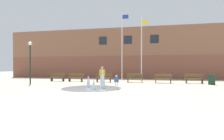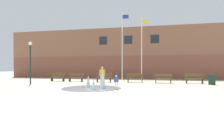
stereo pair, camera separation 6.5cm
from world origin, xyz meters
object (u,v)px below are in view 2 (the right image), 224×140
object	(u,v)px
park_bench_under_left_flagpole	(76,77)
adult_in_red	(102,74)
park_bench_under_right_flagpole	(135,78)
flagpole_left	(122,44)
child_with_pink_shirt	(116,81)
lamp_post_left_lane	(30,56)
park_bench_far_left	(58,77)
flagpole_right	(142,47)
park_bench_far_right	(194,78)
park_bench_center	(104,77)
trash_can	(212,80)
park_bench_near_trashcan	(163,78)

from	to	relation	value
park_bench_under_left_flagpole	adult_in_red	size ratio (longest dim) A/B	1.01
park_bench_under_right_flagpole	flagpole_left	xyz separation A→B (m)	(-1.64, 2.34, 3.77)
child_with_pink_shirt	lamp_post_left_lane	xyz separation A→B (m)	(-8.28, 2.15, 1.94)
park_bench_far_left	flagpole_right	world-z (taller)	flagpole_right
park_bench_under_right_flagpole	park_bench_far_right	distance (m)	5.57
park_bench_far_right	flagpole_right	world-z (taller)	flagpole_right
park_bench_center	trash_can	bearing A→B (deg)	-4.83
park_bench_center	park_bench_under_right_flagpole	bearing A→B (deg)	2.29
park_bench_under_right_flagpole	park_bench_near_trashcan	world-z (taller)	same
trash_can	flagpole_right	bearing A→B (deg)	151.84
park_bench_far_left	adult_in_red	xyz separation A→B (m)	(6.01, -3.48, 0.45)
lamp_post_left_lane	park_bench_under_left_flagpole	bearing A→B (deg)	53.48
park_bench_far_left	child_with_pink_shirt	bearing A→B (deg)	-37.84
park_bench_far_left	park_bench_near_trashcan	bearing A→B (deg)	-0.86
child_with_pink_shirt	park_bench_under_right_flagpole	bearing A→B (deg)	-108.19
child_with_pink_shirt	park_bench_center	bearing A→B (deg)	-78.10
park_bench_near_trashcan	park_bench_under_left_flagpole	bearing A→B (deg)	179.32
park_bench_near_trashcan	adult_in_red	size ratio (longest dim) A/B	1.01
park_bench_under_right_flagpole	child_with_pink_shirt	xyz separation A→B (m)	(-0.84, -5.97, 0.10)
park_bench_far_left	child_with_pink_shirt	distance (m)	9.71
trash_can	park_bench_center	bearing A→B (deg)	175.17
park_bench_center	park_bench_under_right_flagpole	size ratio (longest dim) A/B	1.00
park_bench_under_left_flagpole	park_bench_center	distance (m)	3.13
park_bench_far_left	trash_can	xyz separation A→B (m)	(15.29, -0.96, -0.03)
flagpole_right	trash_can	world-z (taller)	flagpole_right
park_bench_under_left_flagpole	child_with_pink_shirt	bearing A→B (deg)	-46.98
lamp_post_left_lane	park_bench_far_left	bearing A→B (deg)	80.87
park_bench_far_right	park_bench_center	bearing A→B (deg)	-179.29
park_bench_under_right_flagpole	flagpole_left	size ratio (longest dim) A/B	0.20
flagpole_right	park_bench_center	bearing A→B (deg)	-147.05
adult_in_red	child_with_pink_shirt	bearing A→B (deg)	-60.80
adult_in_red	flagpole_right	xyz separation A→B (m)	(3.10, 5.83, 2.95)
park_bench_far_left	adult_in_red	world-z (taller)	adult_in_red
flagpole_left	flagpole_right	bearing A→B (deg)	-0.00
park_bench_far_left	flagpole_left	xyz separation A→B (m)	(6.87, 2.36, 3.77)
park_bench_far_left	flagpole_left	size ratio (longest dim) A/B	0.20
park_bench_near_trashcan	flagpole_right	distance (m)	4.74
park_bench_center	park_bench_near_trashcan	world-z (taller)	same
park_bench_under_right_flagpole	lamp_post_left_lane	size ratio (longest dim) A/B	0.42
lamp_post_left_lane	adult_in_red	bearing A→B (deg)	2.86
park_bench_far_left	lamp_post_left_lane	bearing A→B (deg)	-99.13
park_bench_under_left_flagpole	adult_in_red	bearing A→B (deg)	-41.62
park_bench_under_right_flagpole	flagpole_right	bearing A→B (deg)	75.66
park_bench_far_right	trash_can	world-z (taller)	park_bench_far_right
park_bench_under_left_flagpole	child_with_pink_shirt	size ratio (longest dim) A/B	1.62
park_bench_center	adult_in_red	distance (m)	3.47
park_bench_near_trashcan	child_with_pink_shirt	world-z (taller)	child_with_pink_shirt
park_bench_under_left_flagpole	park_bench_under_right_flagpole	size ratio (longest dim) A/B	1.00
park_bench_far_right	child_with_pink_shirt	size ratio (longest dim) A/B	1.62
lamp_post_left_lane	flagpole_right	bearing A→B (deg)	32.39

